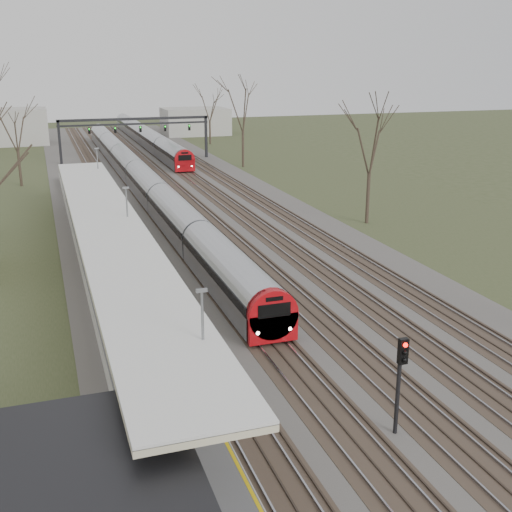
{
  "coord_description": "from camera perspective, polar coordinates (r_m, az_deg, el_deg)",
  "views": [
    {
      "loc": [
        -12.66,
        -6.77,
        13.79
      ],
      "look_at": [
        -0.4,
        29.69,
        2.0
      ],
      "focal_mm": 45.0,
      "sensor_mm": 36.0,
      "label": 1
    }
  ],
  "objects": [
    {
      "name": "signal_post",
      "position": [
        24.72,
        12.71,
        -10.0
      ],
      "size": [
        0.35,
        0.45,
        4.1
      ],
      "color": "black",
      "rests_on": "ground"
    },
    {
      "name": "passenger",
      "position": [
        27.05,
        -8.93,
        -9.54
      ],
      "size": [
        0.37,
        0.57,
        1.56
      ],
      "primitive_type": "imported",
      "rotation": [
        0.0,
        0.0,
        1.57
      ],
      "color": "navy",
      "rests_on": "platform"
    },
    {
      "name": "train_far",
      "position": [
        110.94,
        -9.73,
        10.43
      ],
      "size": [
        2.62,
        60.21,
        3.05
      ],
      "color": "#989AA1",
      "rests_on": "ground"
    },
    {
      "name": "train_near",
      "position": [
        74.05,
        -10.52,
        7.19
      ],
      "size": [
        2.62,
        90.21,
        3.05
      ],
      "color": "#989AA1",
      "rests_on": "ground"
    },
    {
      "name": "signal_gantry",
      "position": [
        93.09,
        -10.71,
        11.28
      ],
      "size": [
        21.0,
        0.59,
        6.08
      ],
      "color": "black",
      "rests_on": "ground"
    },
    {
      "name": "canopy",
      "position": [
        41.12,
        -13.01,
        2.72
      ],
      "size": [
        4.1,
        50.0,
        3.11
      ],
      "color": "slate",
      "rests_on": "platform"
    },
    {
      "name": "track_bed",
      "position": [
        64.58,
        -6.63,
        4.66
      ],
      "size": [
        24.0,
        160.0,
        0.22
      ],
      "color": "#474442",
      "rests_on": "ground"
    },
    {
      "name": "tree_east_far",
      "position": [
        55.96,
        10.17,
        10.11
      ],
      "size": [
        5.0,
        5.0,
        10.3
      ],
      "color": "#2D231C",
      "rests_on": "ground"
    },
    {
      "name": "platform",
      "position": [
        46.36,
        -13.33,
        -0.09
      ],
      "size": [
        3.5,
        69.0,
        1.0
      ],
      "primitive_type": "cube",
      "color": "#9E9B93",
      "rests_on": "ground"
    }
  ]
}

